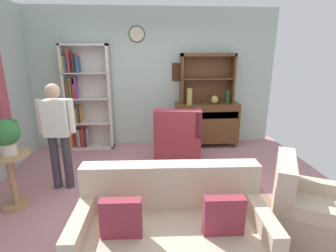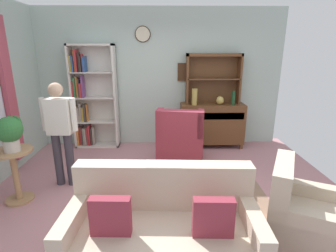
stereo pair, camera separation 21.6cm
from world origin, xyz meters
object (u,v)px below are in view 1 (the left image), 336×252
object	(u,v)px
bookshelf	(84,100)
bottle_wine	(227,97)
vase_tall	(189,97)
person_reading	(57,130)
coffee_table	(185,180)
book_stack	(175,173)
couch_floral	(172,231)
sideboard_hutch	(207,71)
potted_plant_large	(6,134)
vase_round	(214,100)
armchair_floral	(306,212)
sideboard	(206,122)
plant_stand	(11,174)
wingback_chair	(178,144)

from	to	relation	value
bookshelf	bottle_wine	distance (m)	2.90
vase_tall	person_reading	distance (m)	2.61
bookshelf	coffee_table	xyz separation A→B (m)	(1.73, -2.24, -0.66)
bottle_wine	person_reading	distance (m)	3.27
book_stack	couch_floral	bearing A→B (deg)	-97.86
bottle_wine	person_reading	xyz separation A→B (m)	(-2.91, -1.48, -0.15)
bookshelf	sideboard_hutch	bearing A→B (deg)	0.58
bookshelf	bottle_wine	size ratio (longest dim) A/B	7.46
bookshelf	bottle_wine	world-z (taller)	bookshelf
couch_floral	person_reading	world-z (taller)	person_reading
coffee_table	book_stack	xyz separation A→B (m)	(-0.13, 0.03, 0.09)
potted_plant_large	vase_round	bearing A→B (deg)	32.24
bottle_wine	person_reading	bearing A→B (deg)	-153.09
vase_round	bottle_wine	world-z (taller)	bottle_wine
armchair_floral	potted_plant_large	size ratio (longest dim) A/B	2.28
sideboard	armchair_floral	size ratio (longest dim) A/B	1.25
bottle_wine	armchair_floral	distance (m)	2.89
vase_round	potted_plant_large	size ratio (longest dim) A/B	0.37
bookshelf	sideboard_hutch	distance (m)	2.57
potted_plant_large	bottle_wine	bearing A→B (deg)	29.91
plant_stand	book_stack	xyz separation A→B (m)	(2.11, -0.12, -0.01)
vase_tall	coffee_table	world-z (taller)	vase_tall
sideboard_hutch	vase_round	world-z (taller)	sideboard_hutch
plant_stand	book_stack	size ratio (longest dim) A/B	3.77
plant_stand	person_reading	xyz separation A→B (m)	(0.49, 0.44, 0.45)
sideboard_hutch	wingback_chair	size ratio (longest dim) A/B	1.05
sideboard	couch_floral	distance (m)	3.26
couch_floral	plant_stand	xyz separation A→B (m)	(-1.97, 1.08, 0.14)
armchair_floral	potted_plant_large	xyz separation A→B (m)	(-3.43, 0.85, 0.71)
vase_round	couch_floral	bearing A→B (deg)	-111.23
vase_round	book_stack	size ratio (longest dim) A/B	0.87
sideboard	vase_tall	size ratio (longest dim) A/B	4.02
vase_tall	bottle_wine	xyz separation A→B (m)	(0.78, -0.01, -0.02)
sideboard_hutch	plant_stand	bearing A→B (deg)	-144.94
sideboard_hutch	plant_stand	distance (m)	3.85
bookshelf	wingback_chair	world-z (taller)	bookshelf
vase_round	armchair_floral	size ratio (longest dim) A/B	0.16
couch_floral	book_stack	world-z (taller)	couch_floral
bookshelf	sideboard_hutch	world-z (taller)	bookshelf
couch_floral	bookshelf	bearing A→B (deg)	114.80
bottle_wine	person_reading	size ratio (longest dim) A/B	0.18
sideboard_hutch	coffee_table	world-z (taller)	sideboard_hutch
bookshelf	book_stack	world-z (taller)	bookshelf
bookshelf	potted_plant_large	xyz separation A→B (m)	(-0.47, -2.11, -0.01)
sideboard_hutch	person_reading	bearing A→B (deg)	-146.39
couch_floral	plant_stand	distance (m)	2.25
armchair_floral	plant_stand	size ratio (longest dim) A/B	1.41
bookshelf	person_reading	size ratio (longest dim) A/B	1.35
sideboard_hutch	coffee_table	size ratio (longest dim) A/B	1.38
bottle_wine	coffee_table	distance (m)	2.48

